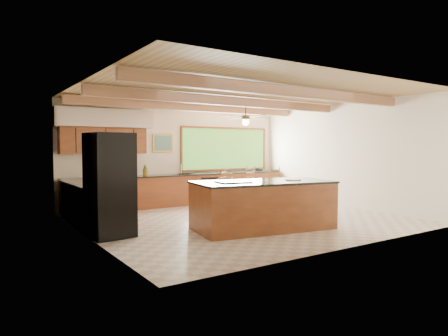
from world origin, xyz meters
TOP-DOWN VIEW (x-y plane):
  - ground at (0.00, 0.00)m, footprint 7.20×7.20m
  - room_shell at (-0.17, 0.65)m, footprint 7.27×6.54m
  - counter_run at (-0.82, 2.52)m, footprint 7.12×3.10m
  - island at (-0.29, -1.19)m, footprint 3.10×1.85m
  - refrigerator at (-3.22, -0.15)m, footprint 0.85×0.83m
  - bar_stool_a at (0.38, 1.54)m, footprint 0.53×0.53m
  - bar_stool_b at (2.01, 2.39)m, footprint 0.43×0.43m
  - bar_stool_c at (0.98, 2.08)m, footprint 0.38×0.38m
  - bar_stool_d at (2.61, 1.86)m, footprint 0.50×0.50m

SIDE VIEW (x-z plane):
  - ground at x=0.00m, z-range 0.00..0.00m
  - counter_run at x=-0.82m, z-range -0.16..1.09m
  - island at x=-0.29m, z-range -0.01..1.03m
  - bar_stool_c at x=0.98m, z-range 0.10..1.13m
  - bar_stool_a at x=0.38m, z-range 0.10..1.21m
  - bar_stool_d at x=2.61m, z-range 0.10..1.22m
  - bar_stool_b at x=2.01m, z-range 0.11..1.25m
  - refrigerator at x=-3.22m, z-range 0.00..2.00m
  - room_shell at x=-0.17m, z-range 0.70..3.72m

